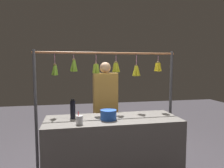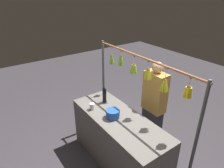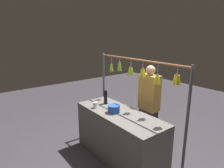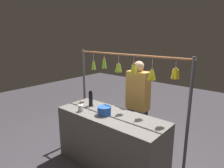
% 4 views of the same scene
% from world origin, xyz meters
% --- Properties ---
extents(ground_plane, '(12.00, 12.00, 0.00)m').
position_xyz_m(ground_plane, '(0.00, 0.00, 0.00)').
color(ground_plane, '#3B373C').
extents(market_counter, '(1.80, 0.68, 0.91)m').
position_xyz_m(market_counter, '(0.00, 0.00, 0.46)').
color(market_counter, '#66605B').
rests_on(market_counter, ground).
extents(display_rack, '(2.16, 0.13, 1.85)m').
position_xyz_m(display_rack, '(-0.03, -0.41, 1.33)').
color(display_rack, '#4C4C51').
rests_on(display_rack, ground).
extents(water_bottle, '(0.07, 0.07, 0.27)m').
position_xyz_m(water_bottle, '(0.53, -0.08, 1.04)').
color(water_bottle, black).
rests_on(water_bottle, market_counter).
extents(blue_bucket, '(0.21, 0.21, 0.13)m').
position_xyz_m(blue_bucket, '(0.07, 0.07, 0.98)').
color(blue_bucket, blue).
rests_on(blue_bucket, market_counter).
extents(drink_cup, '(0.08, 0.08, 0.16)m').
position_xyz_m(drink_cup, '(0.45, 0.21, 0.97)').
color(drink_cup, silver).
rests_on(drink_cup, market_counter).
extents(vendor_person, '(0.40, 0.22, 1.68)m').
position_xyz_m(vendor_person, '(-0.02, -0.73, 0.83)').
color(vendor_person, '#2D2D38').
rests_on(vendor_person, ground).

